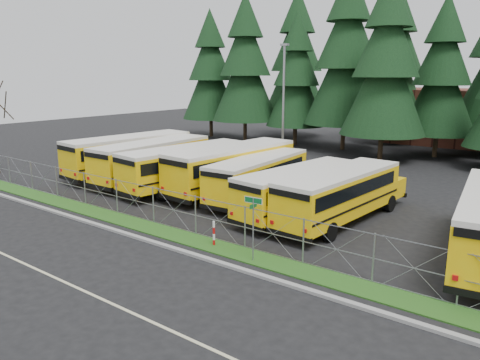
# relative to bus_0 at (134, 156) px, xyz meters

# --- Properties ---
(ground) EXTENTS (120.00, 120.00, 0.00)m
(ground) POSITION_rel_bus_0_xyz_m (14.17, -6.37, -1.55)
(ground) COLOR black
(ground) RESTS_ON ground
(curb) EXTENTS (50.00, 0.25, 0.12)m
(curb) POSITION_rel_bus_0_xyz_m (14.17, -9.47, -1.49)
(curb) COLOR gray
(curb) RESTS_ON ground
(grass_verge) EXTENTS (50.00, 1.40, 0.06)m
(grass_verge) POSITION_rel_bus_0_xyz_m (14.17, -8.07, -1.52)
(grass_verge) COLOR #1E4F16
(grass_verge) RESTS_ON ground
(road_lane_line) EXTENTS (50.00, 0.12, 0.01)m
(road_lane_line) POSITION_rel_bus_0_xyz_m (14.17, -14.37, -1.54)
(road_lane_line) COLOR beige
(road_lane_line) RESTS_ON ground
(chainlink_fence) EXTENTS (44.00, 0.10, 2.00)m
(chainlink_fence) POSITION_rel_bus_0_xyz_m (14.17, -7.37, -0.55)
(chainlink_fence) COLOR gray
(chainlink_fence) RESTS_ON ground
(bus_0) EXTENTS (4.00, 12.04, 3.10)m
(bus_0) POSITION_rel_bus_0_xyz_m (0.00, 0.00, 0.00)
(bus_0) COLOR #F9BC07
(bus_0) RESTS_ON ground
(bus_1) EXTENTS (2.91, 11.43, 2.98)m
(bus_1) POSITION_rel_bus_0_xyz_m (2.87, -0.33, -0.06)
(bus_1) COLOR #F9BC07
(bus_1) RESTS_ON ground
(bus_2) EXTENTS (4.01, 11.53, 2.96)m
(bus_2) POSITION_rel_bus_0_xyz_m (6.55, -0.61, -0.07)
(bus_2) COLOR #F9BC07
(bus_2) RESTS_ON ground
(bus_3) EXTENTS (3.72, 12.03, 3.11)m
(bus_3) POSITION_rel_bus_0_xyz_m (9.47, 0.70, 0.00)
(bus_3) COLOR #F9BC07
(bus_3) RESTS_ON ground
(bus_4) EXTENTS (3.16, 10.52, 2.72)m
(bus_4) POSITION_rel_bus_0_xyz_m (11.85, 0.18, -0.19)
(bus_4) COLOR #F9BC07
(bus_4) RESTS_ON ground
(bus_5) EXTENTS (3.69, 10.51, 2.70)m
(bus_5) POSITION_rel_bus_0_xyz_m (15.67, -1.26, -0.20)
(bus_5) COLOR #F9BC07
(bus_5) RESTS_ON ground
(bus_6) EXTENTS (3.35, 10.90, 2.81)m
(bus_6) POSITION_rel_bus_0_xyz_m (17.98, -1.07, -0.14)
(bus_6) COLOR #F9BC07
(bus_6) RESTS_ON ground
(street_sign) EXTENTS (0.84, 0.55, 2.81)m
(street_sign) POSITION_rel_bus_0_xyz_m (17.34, -8.38, 0.48)
(street_sign) COLOR gray
(street_sign) RESTS_ON ground
(striped_bollard) EXTENTS (0.11, 0.11, 1.20)m
(striped_bollard) POSITION_rel_bus_0_xyz_m (14.86, -8.00, -0.95)
(striped_bollard) COLOR #B20C0C
(striped_bollard) RESTS_ON ground
(light_standard) EXTENTS (0.70, 0.35, 10.14)m
(light_standard) POSITION_rel_bus_0_xyz_m (6.96, 10.50, 3.95)
(light_standard) COLOR gray
(light_standard) RESTS_ON ground
(conifer_0) EXTENTS (6.93, 6.93, 15.33)m
(conifer_0) POSITION_rel_bus_0_xyz_m (-10.17, 21.07, 6.12)
(conifer_0) COLOR black
(conifer_0) RESTS_ON ground
(conifer_1) EXTENTS (7.49, 7.49, 16.57)m
(conifer_1) POSITION_rel_bus_0_xyz_m (-4.25, 20.22, 6.74)
(conifer_1) COLOR black
(conifer_1) RESTS_ON ground
(conifer_2) EXTENTS (6.46, 6.46, 14.29)m
(conifer_2) POSITION_rel_bus_0_xyz_m (1.76, 21.44, 5.59)
(conifer_2) COLOR black
(conifer_2) RESTS_ON ground
(conifer_3) EXTENTS (8.20, 8.20, 18.13)m
(conifer_3) POSITION_rel_bus_0_xyz_m (7.48, 21.46, 7.52)
(conifer_3) COLOR black
(conifer_3) RESTS_ON ground
(conifer_4) EXTENTS (7.43, 7.43, 16.43)m
(conifer_4) POSITION_rel_bus_0_xyz_m (13.04, 17.35, 6.67)
(conifer_4) COLOR black
(conifer_4) RESTS_ON ground
(conifer_5) EXTENTS (6.71, 6.71, 14.84)m
(conifer_5) POSITION_rel_bus_0_xyz_m (16.39, 22.56, 5.87)
(conifer_5) COLOR black
(conifer_5) RESTS_ON ground
(conifer_10) EXTENTS (8.02, 8.02, 17.73)m
(conifer_10) POSITION_rel_bus_0_xyz_m (-1.79, 27.40, 7.31)
(conifer_10) COLOR black
(conifer_10) RESTS_ON ground
(conifer_11) EXTENTS (7.80, 7.80, 17.25)m
(conifer_11) POSITION_rel_bus_0_xyz_m (9.63, 29.37, 7.08)
(conifer_11) COLOR black
(conifer_11) RESTS_ON ground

